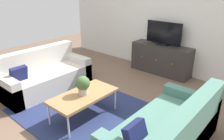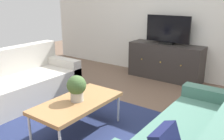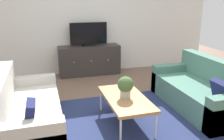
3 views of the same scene
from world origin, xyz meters
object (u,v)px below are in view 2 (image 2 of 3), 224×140
Objects in this scene: tv_console at (165,61)px; flat_screen_tv at (168,30)px; couch_left_side at (19,84)px; coffee_table at (77,103)px; potted_plant at (77,87)px.

tv_console is 0.62m from flat_screen_tv.
couch_left_side is 1.64× the size of coffee_table.
coffee_table is (1.43, -0.17, 0.12)m from couch_left_side.
flat_screen_tv is at bearing 90.48° from coffee_table.
coffee_table is at bearing -89.52° from flat_screen_tv.
tv_console is at bearing 90.43° from potted_plant.
coffee_table is at bearing -6.85° from couch_left_side.
potted_plant reaches higher than tv_console.
couch_left_side reaches higher than potted_plant.
couch_left_side is 2.87m from flat_screen_tv.
potted_plant is at bearing -6.71° from couch_left_side.
flat_screen_tv is (-0.00, 0.02, 0.62)m from tv_console.
flat_screen_tv is (1.41, 2.39, 0.70)m from couch_left_side.
potted_plant is at bearing 125.19° from coffee_table.
flat_screen_tv reaches higher than potted_plant.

